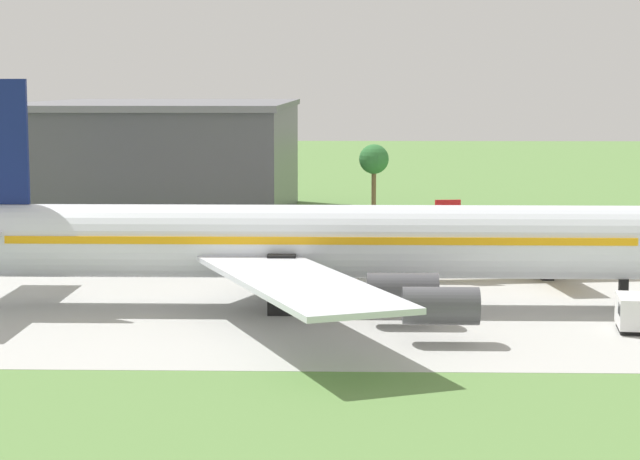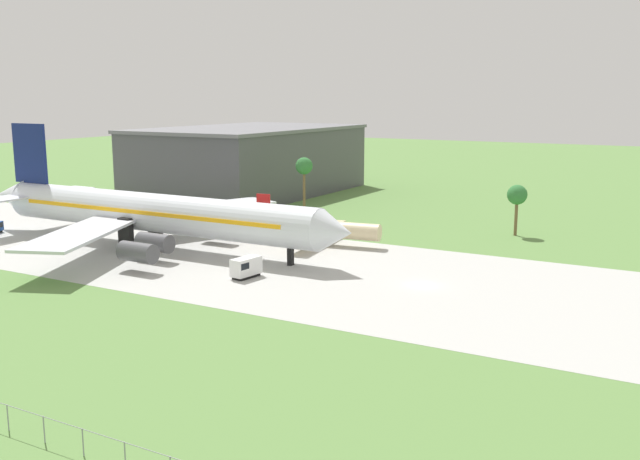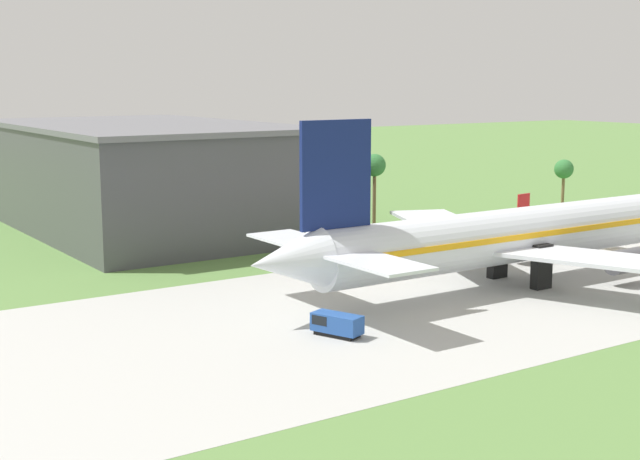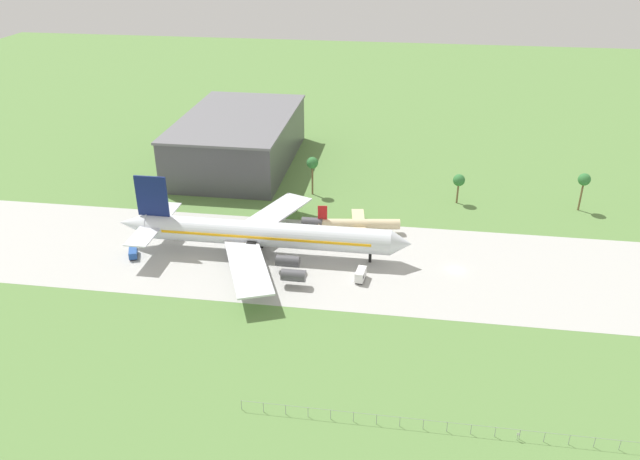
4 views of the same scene
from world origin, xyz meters
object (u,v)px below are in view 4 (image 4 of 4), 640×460
jet_airliner (262,234)px  regional_aircraft (359,224)px  baggage_tug (133,252)px  terminal_building (238,140)px  no_stopping_sign (518,436)px  fuel_truck (361,275)px

jet_airliner → regional_aircraft: 28.29m
regional_aircraft → baggage_tug: (-56.08, -21.57, -1.51)m
jet_airliner → terminal_building: size_ratio=1.25×
jet_airliner → no_stopping_sign: (56.83, -56.29, -4.75)m
regional_aircraft → no_stopping_sign: size_ratio=13.41×
regional_aircraft → fuel_truck: 25.00m
fuel_truck → no_stopping_sign: fuel_truck is taller
jet_airliner → fuel_truck: bearing=-19.6°
fuel_truck → no_stopping_sign: size_ratio=2.88×
jet_airliner → terminal_building: 66.86m
jet_airliner → terminal_building: bearing=110.0°
regional_aircraft → baggage_tug: regional_aircraft is taller
baggage_tug → terminal_building: size_ratio=0.09×
no_stopping_sign → terminal_building: (-79.67, 119.07, 7.49)m
jet_airliner → baggage_tug: (-32.60, -6.10, -4.64)m
regional_aircraft → no_stopping_sign: regional_aircraft is taller
regional_aircraft → terminal_building: bearing=134.4°
no_stopping_sign → terminal_building: bearing=123.8°
jet_airliner → no_stopping_sign: size_ratio=45.43×
regional_aircraft → no_stopping_sign: bearing=-65.1°
regional_aircraft → terminal_building: size_ratio=0.37×
no_stopping_sign → fuel_truck: bearing=123.1°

